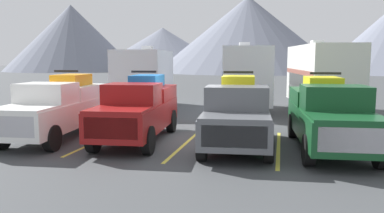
{
  "coord_description": "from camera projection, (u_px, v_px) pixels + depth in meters",
  "views": [
    {
      "loc": [
        3.25,
        -13.98,
        3.02
      ],
      "look_at": [
        0.0,
        0.16,
        1.2
      ],
      "focal_mm": 36.41,
      "sensor_mm": 36.0,
      "label": 1
    }
  ],
  "objects": [
    {
      "name": "pickup_truck_a",
      "position": [
        57.0,
        107.0,
        14.73
      ],
      "size": [
        2.46,
        5.83,
        2.54
      ],
      "color": "white",
      "rests_on": "ground"
    },
    {
      "name": "lot_stripe_d",
      "position": [
        278.0,
        148.0,
        13.09
      ],
      "size": [
        0.12,
        5.5,
        0.01
      ],
      "primitive_type": "cube",
      "color": "gold",
      "rests_on": "ground"
    },
    {
      "name": "camper_trailer_b",
      "position": [
        245.0,
        75.0,
        22.05
      ],
      "size": [
        3.37,
        7.35,
        3.92
      ],
      "color": "silver",
      "rests_on": "ground"
    },
    {
      "name": "lot_stripe_a",
      "position": [
        26.0,
        135.0,
        15.23
      ],
      "size": [
        0.12,
        5.5,
        0.01
      ],
      "primitive_type": "cube",
      "color": "gold",
      "rests_on": "ground"
    },
    {
      "name": "camper_trailer_c",
      "position": [
        321.0,
        75.0,
        20.88
      ],
      "size": [
        3.44,
        8.79,
        3.99
      ],
      "color": "silver",
      "rests_on": "ground"
    },
    {
      "name": "ground_plane",
      "position": [
        191.0,
        139.0,
        14.62
      ],
      "size": [
        240.0,
        240.0,
        0.0
      ],
      "primitive_type": "plane",
      "color": "#3F4244"
    },
    {
      "name": "camper_trailer_a",
      "position": [
        145.0,
        76.0,
        23.08
      ],
      "size": [
        3.46,
        7.48,
        3.74
      ],
      "color": "silver",
      "rests_on": "ground"
    },
    {
      "name": "lot_stripe_c",
      "position": [
        186.0,
        143.0,
        13.8
      ],
      "size": [
        0.12,
        5.5,
        0.01
      ],
      "primitive_type": "cube",
      "color": "gold",
      "rests_on": "ground"
    },
    {
      "name": "pickup_truck_b",
      "position": [
        138.0,
        108.0,
        14.25
      ],
      "size": [
        2.44,
        5.64,
        2.53
      ],
      "color": "maroon",
      "rests_on": "ground"
    },
    {
      "name": "pickup_truck_d",
      "position": [
        329.0,
        114.0,
        12.82
      ],
      "size": [
        2.58,
        6.03,
        2.52
      ],
      "color": "#144723",
      "rests_on": "ground"
    },
    {
      "name": "mountain_ridge",
      "position": [
        308.0,
        37.0,
        83.06
      ],
      "size": [
        139.94,
        45.31,
        16.19
      ],
      "color": "slate",
      "rests_on": "ground"
    },
    {
      "name": "pickup_truck_c",
      "position": [
        237.0,
        113.0,
        13.21
      ],
      "size": [
        2.56,
        5.36,
        2.55
      ],
      "color": "#595B60",
      "rests_on": "ground"
    },
    {
      "name": "lot_stripe_e",
      "position": [
        382.0,
        153.0,
        12.37
      ],
      "size": [
        0.12,
        5.5,
        0.01
      ],
      "primitive_type": "cube",
      "color": "gold",
      "rests_on": "ground"
    },
    {
      "name": "lot_stripe_b",
      "position": [
        102.0,
        139.0,
        14.52
      ],
      "size": [
        0.12,
        5.5,
        0.01
      ],
      "primitive_type": "cube",
      "color": "gold",
      "rests_on": "ground"
    }
  ]
}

